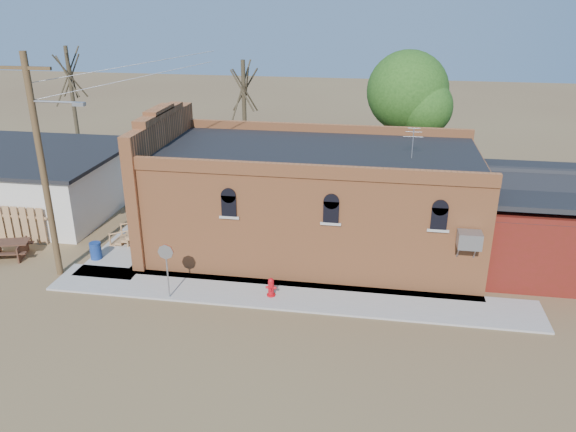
% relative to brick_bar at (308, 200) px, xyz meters
% --- Properties ---
extents(ground, '(120.00, 120.00, 0.00)m').
position_rel_brick_bar_xyz_m(ground, '(-1.64, -5.49, -2.34)').
color(ground, brown).
rests_on(ground, ground).
extents(sidewalk_south, '(19.00, 2.20, 0.08)m').
position_rel_brick_bar_xyz_m(sidewalk_south, '(-0.14, -4.59, -2.30)').
color(sidewalk_south, '#9E9991').
rests_on(sidewalk_south, ground).
extents(sidewalk_west, '(2.60, 10.00, 0.08)m').
position_rel_brick_bar_xyz_m(sidewalk_west, '(-7.94, 0.51, -2.30)').
color(sidewalk_west, '#9E9991').
rests_on(sidewalk_west, ground).
extents(brick_bar, '(16.40, 7.97, 6.30)m').
position_rel_brick_bar_xyz_m(brick_bar, '(0.00, 0.00, 0.00)').
color(brick_bar, '#CB713E').
rests_on(brick_bar, ground).
extents(red_shed, '(5.40, 6.40, 4.30)m').
position_rel_brick_bar_xyz_m(red_shed, '(9.86, 0.01, -0.07)').
color(red_shed, '#5A190F').
rests_on(red_shed, ground).
extents(utility_pole, '(3.12, 0.26, 9.00)m').
position_rel_brick_bar_xyz_m(utility_pole, '(-9.79, -4.29, 2.43)').
color(utility_pole, '#4A381D').
rests_on(utility_pole, ground).
extents(tree_bare_near, '(2.80, 2.80, 7.65)m').
position_rel_brick_bar_xyz_m(tree_bare_near, '(-4.64, 7.51, 3.62)').
color(tree_bare_near, '#443726').
rests_on(tree_bare_near, ground).
extents(tree_bare_far, '(2.80, 2.80, 8.16)m').
position_rel_brick_bar_xyz_m(tree_bare_far, '(-15.64, 8.51, 4.02)').
color(tree_bare_far, '#443726').
rests_on(tree_bare_far, ground).
extents(tree_leafy, '(4.40, 4.40, 8.15)m').
position_rel_brick_bar_xyz_m(tree_leafy, '(4.36, 8.01, 3.59)').
color(tree_leafy, '#443726').
rests_on(tree_leafy, ground).
extents(fire_hydrant, '(0.41, 0.38, 0.75)m').
position_rel_brick_bar_xyz_m(fire_hydrant, '(-0.76, -4.78, -1.89)').
color(fire_hydrant, red).
rests_on(fire_hydrant, sidewalk_south).
extents(stop_sign, '(0.60, 0.09, 2.20)m').
position_rel_brick_bar_xyz_m(stop_sign, '(-4.59, -5.49, -0.57)').
color(stop_sign, '#929397').
rests_on(stop_sign, sidewalk_south).
extents(trash_barrel, '(0.65, 0.65, 0.75)m').
position_rel_brick_bar_xyz_m(trash_barrel, '(-8.94, -2.85, -1.88)').
color(trash_barrel, navy).
rests_on(trash_barrel, sidewalk_west).
extents(picnic_table, '(2.15, 1.84, 0.77)m').
position_rel_brick_bar_xyz_m(picnic_table, '(-12.89, -3.23, -1.84)').
color(picnic_table, '#47291C').
rests_on(picnic_table, ground).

